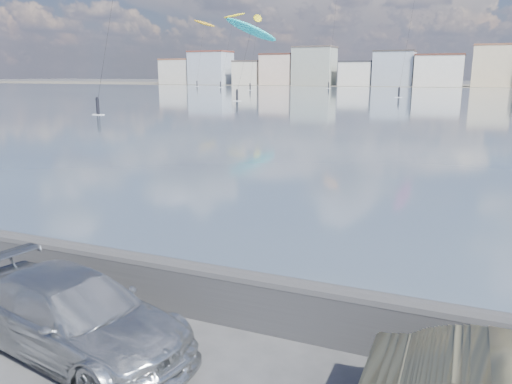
% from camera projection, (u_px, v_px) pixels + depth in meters
% --- Properties ---
extents(bay_water, '(500.00, 177.00, 0.00)m').
position_uv_depth(bay_water, '(441.00, 99.00, 89.21)').
color(bay_water, '#38465D').
rests_on(bay_water, ground).
extents(far_shore_strip, '(500.00, 60.00, 0.00)m').
position_uv_depth(far_shore_strip, '(457.00, 86.00, 186.43)').
color(far_shore_strip, '#4C473D').
rests_on(far_shore_strip, ground).
extents(seawall, '(400.00, 0.36, 1.08)m').
position_uv_depth(seawall, '(181.00, 284.00, 9.50)').
color(seawall, '#28282B').
rests_on(seawall, ground).
extents(far_buildings, '(240.79, 13.26, 14.60)m').
position_uv_depth(far_buildings, '(462.00, 69.00, 171.99)').
color(far_buildings, beige).
rests_on(far_buildings, ground).
extents(car_silver, '(4.76, 2.62, 1.31)m').
position_uv_depth(car_silver, '(74.00, 315.00, 8.15)').
color(car_silver, '#B4B8BC').
rests_on(car_silver, ground).
extents(kitesurfer_1, '(9.45, 8.65, 23.76)m').
position_uv_depth(kitesurfer_1, '(204.00, 24.00, 177.57)').
color(kitesurfer_1, '#BF8C19').
rests_on(kitesurfer_1, ground).
extents(kitesurfer_8, '(6.43, 16.90, 22.05)m').
position_uv_depth(kitesurfer_8, '(257.00, 19.00, 143.71)').
color(kitesurfer_8, yellow).
rests_on(kitesurfer_8, ground).
extents(kitesurfer_10, '(9.87, 12.24, 14.96)m').
position_uv_depth(kitesurfer_10, '(251.00, 30.00, 88.82)').
color(kitesurfer_10, '#19BFBF').
rests_on(kitesurfer_10, ground).
extents(kitesurfer_11, '(7.85, 16.25, 24.98)m').
position_uv_depth(kitesurfer_11, '(234.00, 17.00, 170.39)').
color(kitesurfer_11, yellow).
rests_on(kitesurfer_11, ground).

